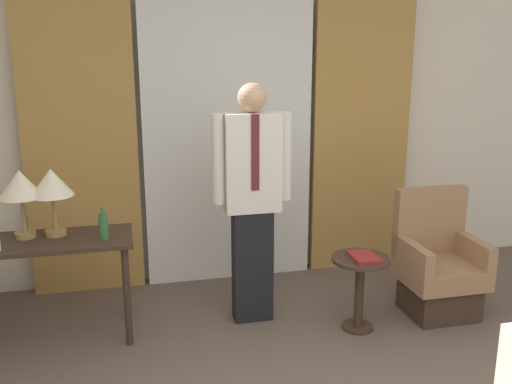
{
  "coord_description": "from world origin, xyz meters",
  "views": [
    {
      "loc": [
        -0.9,
        -1.93,
        2.05
      ],
      "look_at": [
        0.0,
        1.85,
        1.05
      ],
      "focal_mm": 40.0,
      "sensor_mm": 36.0,
      "label": 1
    }
  ],
  "objects_px": {
    "person": "(252,194)",
    "side_table": "(360,281)",
    "armchair": "(438,269)",
    "book": "(364,257)",
    "table_lamp_left": "(20,187)",
    "bottle_near_edge": "(104,226)",
    "desk": "(41,257)",
    "table_lamp_right": "(52,185)"
  },
  "relations": [
    {
      "from": "bottle_near_edge",
      "to": "book",
      "type": "height_order",
      "value": "bottle_near_edge"
    },
    {
      "from": "table_lamp_left",
      "to": "side_table",
      "type": "xyz_separation_m",
      "value": [
        2.32,
        -0.43,
        -0.74
      ]
    },
    {
      "from": "table_lamp_left",
      "to": "book",
      "type": "relative_size",
      "value": 2.01
    },
    {
      "from": "table_lamp_right",
      "to": "side_table",
      "type": "distance_m",
      "value": 2.29
    },
    {
      "from": "table_lamp_left",
      "to": "table_lamp_right",
      "type": "relative_size",
      "value": 1.0
    },
    {
      "from": "person",
      "to": "side_table",
      "type": "relative_size",
      "value": 3.21
    },
    {
      "from": "person",
      "to": "bottle_near_edge",
      "type": "bearing_deg",
      "value": -175.93
    },
    {
      "from": "person",
      "to": "side_table",
      "type": "xyz_separation_m",
      "value": [
        0.73,
        -0.34,
        -0.61
      ]
    },
    {
      "from": "table_lamp_right",
      "to": "side_table",
      "type": "bearing_deg",
      "value": -11.56
    },
    {
      "from": "bottle_near_edge",
      "to": "side_table",
      "type": "bearing_deg",
      "value": -8.55
    },
    {
      "from": "bottle_near_edge",
      "to": "book",
      "type": "bearing_deg",
      "value": -9.36
    },
    {
      "from": "desk",
      "to": "table_lamp_right",
      "type": "xyz_separation_m",
      "value": [
        0.1,
        0.09,
        0.48
      ]
    },
    {
      "from": "side_table",
      "to": "bottle_near_edge",
      "type": "bearing_deg",
      "value": 171.45
    },
    {
      "from": "desk",
      "to": "person",
      "type": "bearing_deg",
      "value": -0.13
    },
    {
      "from": "armchair",
      "to": "book",
      "type": "height_order",
      "value": "armchair"
    },
    {
      "from": "bottle_near_edge",
      "to": "armchair",
      "type": "bearing_deg",
      "value": -3.37
    },
    {
      "from": "armchair",
      "to": "desk",
      "type": "bearing_deg",
      "value": 175.58
    },
    {
      "from": "table_lamp_right",
      "to": "person",
      "type": "height_order",
      "value": "person"
    },
    {
      "from": "person",
      "to": "armchair",
      "type": "bearing_deg",
      "value": -8.83
    },
    {
      "from": "table_lamp_left",
      "to": "table_lamp_right",
      "type": "xyz_separation_m",
      "value": [
        0.2,
        0.0,
        0.0
      ]
    },
    {
      "from": "book",
      "to": "side_table",
      "type": "bearing_deg",
      "value": 113.05
    },
    {
      "from": "armchair",
      "to": "book",
      "type": "distance_m",
      "value": 0.75
    },
    {
      "from": "table_lamp_left",
      "to": "person",
      "type": "distance_m",
      "value": 1.6
    },
    {
      "from": "person",
      "to": "armchair",
      "type": "distance_m",
      "value": 1.58
    },
    {
      "from": "desk",
      "to": "book",
      "type": "relative_size",
      "value": 5.24
    },
    {
      "from": "bottle_near_edge",
      "to": "side_table",
      "type": "relative_size",
      "value": 0.41
    },
    {
      "from": "side_table",
      "to": "table_lamp_left",
      "type": "bearing_deg",
      "value": 169.42
    },
    {
      "from": "desk",
      "to": "table_lamp_left",
      "type": "height_order",
      "value": "table_lamp_left"
    },
    {
      "from": "bottle_near_edge",
      "to": "person",
      "type": "height_order",
      "value": "person"
    },
    {
      "from": "person",
      "to": "book",
      "type": "distance_m",
      "value": 0.92
    },
    {
      "from": "person",
      "to": "book",
      "type": "xyz_separation_m",
      "value": [
        0.74,
        -0.37,
        -0.42
      ]
    },
    {
      "from": "table_lamp_left",
      "to": "side_table",
      "type": "relative_size",
      "value": 0.85
    },
    {
      "from": "table_lamp_right",
      "to": "person",
      "type": "relative_size",
      "value": 0.27
    },
    {
      "from": "desk",
      "to": "bottle_near_edge",
      "type": "bearing_deg",
      "value": -10.39
    },
    {
      "from": "person",
      "to": "side_table",
      "type": "bearing_deg",
      "value": -25.4
    },
    {
      "from": "table_lamp_right",
      "to": "person",
      "type": "xyz_separation_m",
      "value": [
        1.39,
        -0.09,
        -0.13
      ]
    },
    {
      "from": "table_lamp_left",
      "to": "bottle_near_edge",
      "type": "height_order",
      "value": "table_lamp_left"
    },
    {
      "from": "book",
      "to": "person",
      "type": "bearing_deg",
      "value": 153.21
    },
    {
      "from": "person",
      "to": "armchair",
      "type": "xyz_separation_m",
      "value": [
        1.43,
        -0.22,
        -0.64
      ]
    },
    {
      "from": "bottle_near_edge",
      "to": "desk",
      "type": "bearing_deg",
      "value": 169.61
    },
    {
      "from": "table_lamp_left",
      "to": "bottle_near_edge",
      "type": "distance_m",
      "value": 0.62
    },
    {
      "from": "desk",
      "to": "armchair",
      "type": "height_order",
      "value": "armchair"
    }
  ]
}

